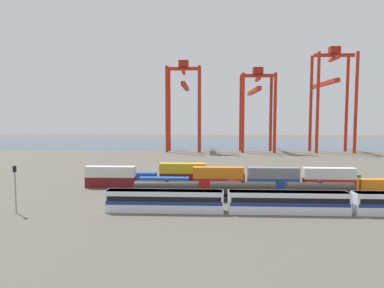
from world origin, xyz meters
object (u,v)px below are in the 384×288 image
at_px(passenger_train, 288,201).
at_px(shipping_container_15, 335,179).
at_px(gantry_crane_central, 256,100).
at_px(gantry_crane_east, 331,90).
at_px(shipping_container_10, 134,178).
at_px(shipping_container_0, 111,182).
at_px(shipping_container_7, 329,184).
at_px(shipping_container_14, 283,179).
at_px(signal_mast, 15,183).
at_px(freight_tank_row, 242,191).
at_px(gantry_crane_west, 184,96).

relative_size(passenger_train, shipping_container_15, 5.44).
height_order(gantry_crane_central, gantry_crane_east, gantry_crane_east).
height_order(shipping_container_10, gantry_crane_east, gantry_crane_east).
height_order(shipping_container_0, gantry_crane_central, gantry_crane_central).
height_order(shipping_container_7, gantry_crane_central, gantry_crane_central).
height_order(shipping_container_10, shipping_container_14, same).
distance_m(signal_mast, gantry_crane_central, 130.83).
bearing_deg(shipping_container_14, shipping_container_7, -34.68).
height_order(freight_tank_row, shipping_container_15, freight_tank_row).
xyz_separation_m(shipping_container_10, gantry_crane_east, (80.65, 85.35, 29.20)).
bearing_deg(shipping_container_15, gantry_crane_east, 71.50).
bearing_deg(gantry_crane_central, gantry_crane_west, -178.99).
bearing_deg(gantry_crane_central, shipping_container_0, -117.66).
xyz_separation_m(signal_mast, gantry_crane_east, (95.52, 114.53, 25.02)).
xyz_separation_m(signal_mast, shipping_container_14, (53.94, 29.18, -4.17)).
height_order(shipping_container_14, gantry_crane_west, gantry_crane_west).
bearing_deg(shipping_container_0, shipping_container_15, 6.49).
height_order(freight_tank_row, gantry_crane_east, gantry_crane_east).
bearing_deg(shipping_container_14, shipping_container_0, -171.59).
bearing_deg(gantry_crane_east, shipping_container_15, -108.50).
xyz_separation_m(shipping_container_0, shipping_container_14, (43.36, 6.41, 0.00)).
bearing_deg(shipping_container_14, gantry_crane_west, 110.36).
relative_size(shipping_container_7, shipping_container_10, 1.00).
bearing_deg(shipping_container_7, passenger_train, -125.19).
height_order(freight_tank_row, gantry_crane_central, gantry_crane_central).
relative_size(freight_tank_row, shipping_container_15, 3.68).
bearing_deg(freight_tank_row, gantry_crane_west, 100.51).
bearing_deg(shipping_container_10, passenger_train, -38.45).
bearing_deg(shipping_container_0, gantry_crane_central, 62.34).
bearing_deg(shipping_container_7, gantry_crane_central, 92.66).
bearing_deg(signal_mast, shipping_container_10, 63.00).
distance_m(shipping_container_0, shipping_container_14, 43.83).
relative_size(gantry_crane_central, gantry_crane_east, 0.81).
distance_m(shipping_container_10, shipping_container_14, 39.07).
bearing_deg(passenger_train, shipping_container_7, 54.81).
xyz_separation_m(passenger_train, freight_tank_row, (-7.26, 8.67, -0.10)).
relative_size(passenger_train, gantry_crane_west, 1.46).
bearing_deg(freight_tank_row, shipping_container_7, 28.57).
bearing_deg(shipping_container_14, gantry_crane_central, 86.68).
bearing_deg(signal_mast, freight_tank_row, 14.78).
bearing_deg(gantry_crane_east, shipping_container_10, -133.38).
bearing_deg(passenger_train, shipping_container_15, 55.91).
bearing_deg(gantry_crane_east, shipping_container_7, -109.40).
xyz_separation_m(shipping_container_7, gantry_crane_west, (-40.89, 91.59, 26.42)).
relative_size(shipping_container_0, gantry_crane_west, 0.27).
bearing_deg(shipping_container_14, passenger_train, -100.90).
distance_m(shipping_container_14, gantry_crane_central, 89.42).
xyz_separation_m(passenger_train, shipping_container_0, (-38.17, 20.49, -0.84)).
height_order(gantry_crane_west, gantry_crane_central, gantry_crane_west).
bearing_deg(shipping_container_15, signal_mast, -156.45).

